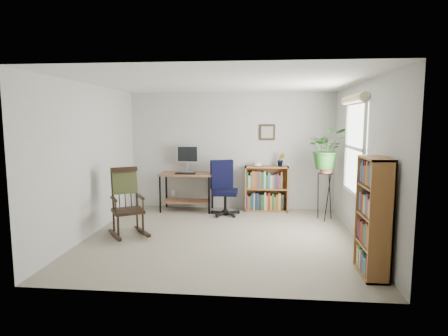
# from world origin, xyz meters

# --- Properties ---
(floor) EXTENTS (4.20, 4.00, 0.00)m
(floor) POSITION_xyz_m (0.00, 0.00, 0.00)
(floor) COLOR gray
(floor) RESTS_ON ground
(ceiling) EXTENTS (4.20, 4.00, 0.00)m
(ceiling) POSITION_xyz_m (0.00, 0.00, 2.40)
(ceiling) COLOR silver
(ceiling) RESTS_ON ground
(wall_back) EXTENTS (4.20, 0.00, 2.40)m
(wall_back) POSITION_xyz_m (0.00, 2.00, 1.20)
(wall_back) COLOR #B9B9B4
(wall_back) RESTS_ON ground
(wall_front) EXTENTS (4.20, 0.00, 2.40)m
(wall_front) POSITION_xyz_m (0.00, -2.00, 1.20)
(wall_front) COLOR #B9B9B4
(wall_front) RESTS_ON ground
(wall_left) EXTENTS (0.00, 4.00, 2.40)m
(wall_left) POSITION_xyz_m (-2.10, 0.00, 1.20)
(wall_left) COLOR #B9B9B4
(wall_left) RESTS_ON ground
(wall_right) EXTENTS (0.00, 4.00, 2.40)m
(wall_right) POSITION_xyz_m (2.10, 0.00, 1.20)
(wall_right) COLOR #B9B9B4
(wall_right) RESTS_ON ground
(window) EXTENTS (0.12, 1.20, 1.50)m
(window) POSITION_xyz_m (2.06, 0.30, 1.40)
(window) COLOR white
(window) RESTS_ON wall_right
(desk) EXTENTS (1.07, 0.59, 0.77)m
(desk) POSITION_xyz_m (-0.89, 1.70, 0.38)
(desk) COLOR #915F40
(desk) RESTS_ON floor
(monitor) EXTENTS (0.46, 0.16, 0.56)m
(monitor) POSITION_xyz_m (-0.89, 1.84, 1.05)
(monitor) COLOR silver
(monitor) RESTS_ON desk
(keyboard) EXTENTS (0.40, 0.15, 0.02)m
(keyboard) POSITION_xyz_m (-0.89, 1.58, 0.78)
(keyboard) COLOR black
(keyboard) RESTS_ON desk
(office_chair) EXTENTS (0.78, 0.78, 1.08)m
(office_chair) POSITION_xyz_m (-0.07, 1.40, 0.54)
(office_chair) COLOR black
(office_chair) RESTS_ON floor
(rocking_chair) EXTENTS (0.98, 1.11, 1.10)m
(rocking_chair) POSITION_xyz_m (-1.49, -0.06, 0.55)
(rocking_chair) COLOR black
(rocking_chair) RESTS_ON floor
(low_bookshelf) EXTENTS (0.87, 0.29, 0.92)m
(low_bookshelf) POSITION_xyz_m (0.73, 1.82, 0.46)
(low_bookshelf) COLOR #986132
(low_bookshelf) RESTS_ON floor
(tall_bookshelf) EXTENTS (0.26, 0.62, 1.41)m
(tall_bookshelf) POSITION_xyz_m (1.92, -1.28, 0.70)
(tall_bookshelf) COLOR #986132
(tall_bookshelf) RESTS_ON floor
(plant_stand) EXTENTS (0.32, 0.32, 1.02)m
(plant_stand) POSITION_xyz_m (1.80, 1.22, 0.51)
(plant_stand) COLOR black
(plant_stand) RESTS_ON floor
(spider_plant) EXTENTS (1.69, 1.88, 1.46)m
(spider_plant) POSITION_xyz_m (1.80, 1.22, 1.68)
(spider_plant) COLOR #2B6523
(spider_plant) RESTS_ON plant_stand
(potted_plant_small) EXTENTS (0.13, 0.24, 0.11)m
(potted_plant_small) POSITION_xyz_m (1.01, 1.83, 0.97)
(potted_plant_small) COLOR #2B6523
(potted_plant_small) RESTS_ON low_bookshelf
(framed_picture) EXTENTS (0.32, 0.04, 0.32)m
(framed_picture) POSITION_xyz_m (0.73, 1.97, 1.59)
(framed_picture) COLOR black
(framed_picture) RESTS_ON wall_back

